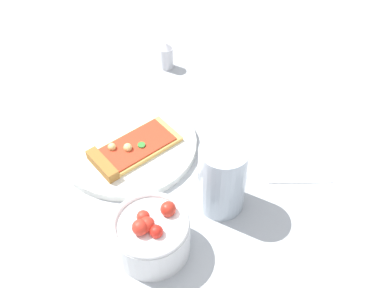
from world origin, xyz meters
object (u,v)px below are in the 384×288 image
pizza_slice_main (129,151)px  soda_glass (222,180)px  paper_napkin (293,151)px  pepper_shaker (166,56)px  plate (128,144)px  salad_bowl (151,234)px

pizza_slice_main → soda_glass: 0.19m
soda_glass → paper_napkin: size_ratio=0.86×
pizza_slice_main → pepper_shaker: pepper_shaker is taller
plate → pizza_slice_main: bearing=20.0°
soda_glass → pepper_shaker: bearing=-156.1°
plate → pizza_slice_main: size_ratio=1.50×
soda_glass → paper_napkin: bearing=137.8°
paper_napkin → pepper_shaker: (-0.22, -0.28, 0.03)m
paper_napkin → pepper_shaker: bearing=-128.2°
soda_glass → pepper_shaker: (-0.35, -0.16, -0.03)m
salad_bowl → soda_glass: soda_glass is taller
pizza_slice_main → pepper_shaker: size_ratio=2.68×
salad_bowl → soda_glass: 0.14m
pizza_slice_main → soda_glass: size_ratio=1.31×
paper_napkin → soda_glass: bearing=-42.2°
soda_glass → pepper_shaker: soda_glass is taller
salad_bowl → soda_glass: bearing=136.8°
pepper_shaker → paper_napkin: bearing=51.8°
pizza_slice_main → soda_glass: soda_glass is taller
plate → paper_napkin: size_ratio=1.70×
pepper_shaker → soda_glass: bearing=23.9°
plate → pizza_slice_main: 0.03m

